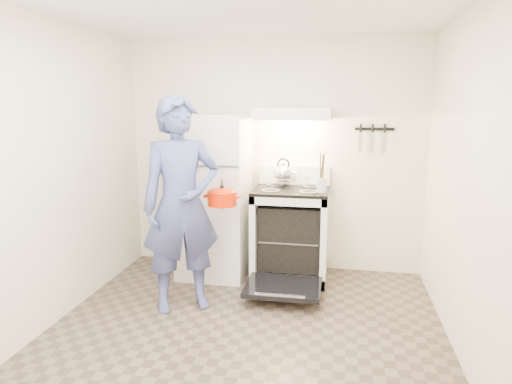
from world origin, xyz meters
TOP-DOWN VIEW (x-y plane):
  - floor at (0.00, 0.00)m, footprint 3.60×3.60m
  - back_wall at (0.00, 1.80)m, footprint 3.20×0.02m
  - refrigerator at (-0.58, 1.45)m, footprint 0.70×0.70m
  - stove_body at (0.23, 1.48)m, footprint 0.76×0.65m
  - cooktop at (0.23, 1.48)m, footprint 0.76×0.65m
  - backsplash at (0.23, 1.76)m, footprint 0.76×0.07m
  - oven_door at (0.23, 0.88)m, footprint 0.70×0.54m
  - oven_rack at (0.23, 1.48)m, footprint 0.60×0.52m
  - range_hood at (0.23, 1.55)m, footprint 0.76×0.50m
  - knife_strip at (1.05, 1.79)m, footprint 0.40×0.02m
  - pizza_stone at (0.28, 1.52)m, footprint 0.31×0.31m
  - tea_kettle at (0.13, 1.61)m, footprint 0.24×0.20m
  - utensil_jar at (0.55, 1.22)m, footprint 0.11×0.11m
  - person at (-0.63, 0.58)m, footprint 0.82×0.74m
  - dutch_oven at (-0.32, 0.79)m, footprint 0.33×0.26m

SIDE VIEW (x-z plane):
  - floor at x=0.00m, z-range 0.00..0.00m
  - oven_door at x=0.23m, z-range 0.10..0.15m
  - oven_rack at x=0.23m, z-range 0.43..0.45m
  - pizza_stone at x=0.28m, z-range 0.45..0.46m
  - stove_body at x=0.23m, z-range 0.00..0.92m
  - refrigerator at x=-0.58m, z-range 0.00..1.70m
  - cooktop at x=0.23m, z-range 0.92..0.95m
  - person at x=-0.63m, z-range 0.00..1.89m
  - dutch_oven at x=-0.32m, z-range 0.86..1.08m
  - utensil_jar at x=0.55m, z-range 0.98..1.11m
  - backsplash at x=0.23m, z-range 0.95..1.15m
  - tea_kettle at x=0.13m, z-range 0.95..1.24m
  - back_wall at x=0.00m, z-range 0.00..2.50m
  - knife_strip at x=1.05m, z-range 1.54..1.56m
  - range_hood at x=0.23m, z-range 1.65..1.77m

